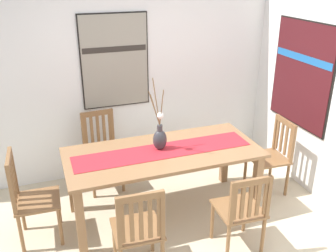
# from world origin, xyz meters

# --- Properties ---
(ground_plane) EXTENTS (6.40, 6.40, 0.03)m
(ground_plane) POSITION_xyz_m (0.00, 0.00, -0.01)
(ground_plane) COLOR beige
(wall_back) EXTENTS (6.40, 0.12, 2.70)m
(wall_back) POSITION_xyz_m (0.00, 1.86, 1.35)
(wall_back) COLOR white
(wall_back) RESTS_ON ground_plane
(dining_table) EXTENTS (2.04, 0.91, 0.77)m
(dining_table) POSITION_xyz_m (-0.02, 0.68, 0.66)
(dining_table) COLOR #8E6642
(dining_table) RESTS_ON ground_plane
(table_runner) EXTENTS (1.88, 0.36, 0.01)m
(table_runner) POSITION_xyz_m (-0.02, 0.68, 0.77)
(table_runner) COLOR #B7232D
(table_runner) RESTS_ON dining_table
(centerpiece_vase) EXTENTS (0.19, 0.26, 0.77)m
(centerpiece_vase) POSITION_xyz_m (-0.04, 0.73, 0.91)
(centerpiece_vase) COLOR #333338
(centerpiece_vase) RESTS_ON dining_table
(chair_0) EXTENTS (0.45, 0.45, 0.95)m
(chair_0) POSITION_xyz_m (-0.53, 1.49, 0.49)
(chair_0) COLOR brown
(chair_0) RESTS_ON ground_plane
(chair_1) EXTENTS (0.43, 0.43, 0.96)m
(chair_1) POSITION_xyz_m (-1.37, 0.70, 0.49)
(chair_1) COLOR brown
(chair_1) RESTS_ON ground_plane
(chair_2) EXTENTS (0.44, 0.44, 0.87)m
(chair_2) POSITION_xyz_m (0.47, -0.14, 0.47)
(chair_2) COLOR brown
(chair_2) RESTS_ON ground_plane
(chair_3) EXTENTS (0.44, 0.44, 0.92)m
(chair_3) POSITION_xyz_m (-0.51, -0.11, 0.48)
(chair_3) COLOR brown
(chair_3) RESTS_ON ground_plane
(chair_4) EXTENTS (0.44, 0.44, 0.91)m
(chair_4) POSITION_xyz_m (1.37, 0.69, 0.47)
(chair_4) COLOR brown
(chair_4) RESTS_ON ground_plane
(painting_on_back_wall) EXTENTS (0.83, 0.05, 1.14)m
(painting_on_back_wall) POSITION_xyz_m (-0.24, 1.79, 1.49)
(painting_on_back_wall) COLOR black
(painting_on_side_wall) EXTENTS (0.05, 1.03, 1.25)m
(painting_on_side_wall) POSITION_xyz_m (1.79, 0.89, 1.37)
(painting_on_side_wall) COLOR black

